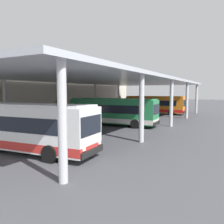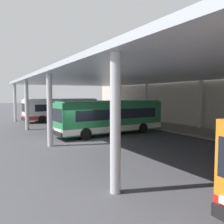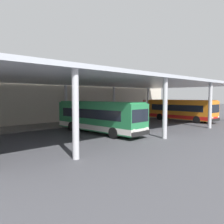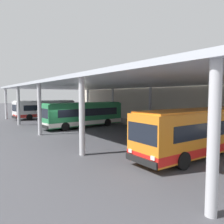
% 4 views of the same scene
% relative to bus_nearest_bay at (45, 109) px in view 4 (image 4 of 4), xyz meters
% --- Properties ---
extents(ground_plane, '(200.00, 200.00, 0.00)m').
position_rel_bus_nearest_bay_xyz_m(ground_plane, '(15.70, -3.33, -1.66)').
color(ground_plane, '#47474C').
extents(platform_kerb, '(42.00, 4.50, 0.18)m').
position_rel_bus_nearest_bay_xyz_m(platform_kerb, '(15.70, 8.42, -1.57)').
color(platform_kerb, gray).
rests_on(platform_kerb, ground).
extents(station_building_facade, '(48.00, 1.60, 6.95)m').
position_rel_bus_nearest_bay_xyz_m(station_building_facade, '(15.70, 11.67, 1.82)').
color(station_building_facade, beige).
rests_on(station_building_facade, ground).
extents(canopy_shelter, '(40.00, 17.00, 5.55)m').
position_rel_bus_nearest_bay_xyz_m(canopy_shelter, '(15.70, 2.17, 3.63)').
color(canopy_shelter, silver).
rests_on(canopy_shelter, ground).
extents(bus_nearest_bay, '(3.31, 10.69, 3.17)m').
position_rel_bus_nearest_bay_xyz_m(bus_nearest_bay, '(0.00, 0.00, 0.00)').
color(bus_nearest_bay, white).
rests_on(bus_nearest_bay, ground).
extents(bus_second_bay, '(3.06, 10.63, 3.17)m').
position_rel_bus_nearest_bay_xyz_m(bus_second_bay, '(13.49, 0.47, 0.00)').
color(bus_second_bay, '#28844C').
rests_on(bus_second_bay, ground).
extents(bus_middle_bay, '(2.88, 10.58, 3.17)m').
position_rel_bus_nearest_bay_xyz_m(bus_middle_bay, '(29.65, 0.56, 0.00)').
color(bus_middle_bay, orange).
rests_on(bus_middle_bay, ground).
extents(bench_waiting, '(1.80, 0.45, 0.92)m').
position_rel_bus_nearest_bay_xyz_m(bench_waiting, '(27.31, 8.49, -0.99)').
color(bench_waiting, '#383D47').
rests_on(bench_waiting, platform_kerb).
extents(trash_bin, '(0.52, 0.52, 0.98)m').
position_rel_bus_nearest_bay_xyz_m(trash_bin, '(23.35, 8.24, -0.98)').
color(trash_bin, maroon).
rests_on(trash_bin, platform_kerb).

